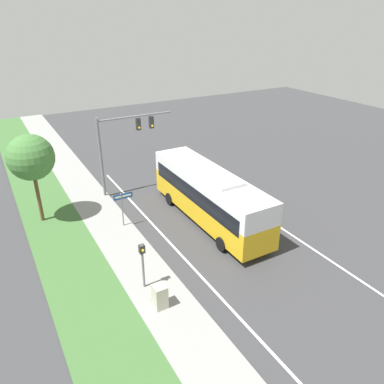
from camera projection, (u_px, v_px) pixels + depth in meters
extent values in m
plane|color=#38383A|center=(243.00, 248.00, 22.62)|extent=(80.00, 80.00, 0.00)
cube|color=gray|center=(149.00, 280.00, 19.83)|extent=(2.80, 80.00, 0.12)
cube|color=#3D6633|center=(89.00, 301.00, 18.41)|extent=(3.60, 80.00, 0.10)
cube|color=silver|center=(191.00, 266.00, 21.02)|extent=(0.14, 30.00, 0.01)
cube|color=silver|center=(288.00, 232.00, 24.22)|extent=(0.14, 30.00, 0.01)
cube|color=gold|center=(209.00, 204.00, 25.10)|extent=(2.58, 11.11, 1.67)
cube|color=silver|center=(209.00, 183.00, 24.44)|extent=(2.58, 11.11, 1.37)
cube|color=black|center=(209.00, 190.00, 24.65)|extent=(2.62, 10.22, 1.03)
cube|color=silver|center=(217.00, 176.00, 23.44)|extent=(1.80, 3.89, 0.24)
cylinder|color=black|center=(170.00, 199.00, 27.60)|extent=(0.28, 0.90, 0.90)
cylinder|color=black|center=(199.00, 192.00, 28.71)|extent=(0.28, 0.90, 0.90)
cylinder|color=black|center=(222.00, 244.00, 22.21)|extent=(0.28, 0.90, 0.90)
cylinder|color=black|center=(255.00, 233.00, 23.31)|extent=(0.28, 0.90, 0.90)
cylinder|color=slate|center=(101.00, 159.00, 27.65)|extent=(0.20, 0.20, 6.17)
cylinder|color=slate|center=(135.00, 116.00, 27.71)|extent=(5.81, 0.14, 0.14)
cube|color=#2D2D2D|center=(138.00, 124.00, 28.07)|extent=(0.32, 0.28, 0.90)
sphere|color=yellow|center=(139.00, 128.00, 28.03)|extent=(0.18, 0.18, 0.18)
cube|color=#2D2D2D|center=(151.00, 122.00, 28.54)|extent=(0.32, 0.28, 0.90)
sphere|color=yellow|center=(152.00, 126.00, 28.51)|extent=(0.18, 0.18, 0.18)
cylinder|color=slate|center=(143.00, 267.00, 18.76)|extent=(0.12, 0.12, 2.65)
cube|color=#2D2D2D|center=(142.00, 249.00, 18.28)|extent=(0.28, 0.24, 0.44)
sphere|color=yellow|center=(143.00, 250.00, 18.16)|extent=(0.14, 0.14, 0.14)
cylinder|color=slate|center=(122.00, 210.00, 24.34)|extent=(0.08, 0.08, 2.48)
cube|color=#19478C|center=(123.00, 196.00, 23.96)|extent=(1.28, 0.03, 0.38)
cube|color=white|center=(123.00, 196.00, 23.95)|extent=(1.09, 0.01, 0.13)
cube|color=#B7B29E|center=(160.00, 296.00, 17.71)|extent=(0.61, 0.64, 1.22)
cylinder|color=brown|center=(38.00, 196.00, 24.71)|extent=(0.24, 0.24, 3.64)
sphere|color=#427538|center=(31.00, 157.00, 23.54)|extent=(2.95, 2.95, 2.95)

